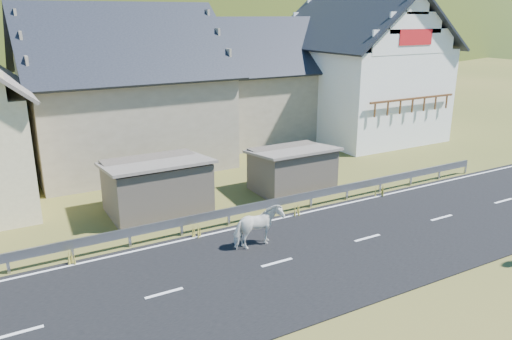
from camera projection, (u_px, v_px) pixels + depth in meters
ground at (277, 264)px, 16.94m from camera, size 160.00×160.00×0.00m
road at (277, 263)px, 16.93m from camera, size 60.00×7.00×0.04m
lane_markings at (277, 262)px, 16.93m from camera, size 60.00×6.60×0.01m
guardrail at (229, 212)px, 19.84m from camera, size 28.10×0.09×0.75m
shed_left at (157, 187)px, 21.10m from camera, size 4.30×3.30×2.40m
shed_right at (292, 170)px, 23.73m from camera, size 3.80×2.90×2.20m
house_stone_a at (121, 80)px, 27.59m from camera, size 10.80×9.80×8.90m
house_stone_b at (260, 73)px, 34.03m from camera, size 9.80×8.80×8.10m
house_white at (358, 61)px, 34.07m from camera, size 8.80×10.80×9.70m
mountain at (21, 98)px, 175.22m from camera, size 440.00×280.00×260.00m
horse at (258, 227)px, 17.88m from camera, size 0.94×1.87×1.54m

